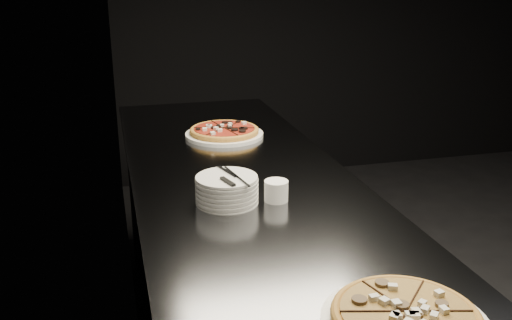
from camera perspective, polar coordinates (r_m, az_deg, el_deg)
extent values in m
cube|color=black|center=(1.71, -13.35, 11.80)|extent=(0.02, 5.00, 2.80)
cube|color=slate|center=(2.09, -0.83, -14.40)|extent=(0.70, 2.40, 0.90)
cube|color=slate|center=(1.88, -0.89, -2.56)|extent=(0.74, 2.44, 0.02)
cylinder|color=gold|center=(1.19, 14.75, -15.09)|extent=(0.35, 0.35, 0.01)
torus|color=gold|center=(1.18, 14.78, -14.84)|extent=(0.36, 0.36, 0.02)
cylinder|color=gold|center=(1.18, 14.80, -14.63)|extent=(0.31, 0.31, 0.01)
cylinder|color=white|center=(2.39, -3.18, 2.54)|extent=(0.33, 0.33, 0.02)
cylinder|color=gold|center=(2.39, -3.19, 2.86)|extent=(0.35, 0.35, 0.01)
torus|color=gold|center=(2.39, -3.19, 3.00)|extent=(0.36, 0.36, 0.02)
cylinder|color=maroon|center=(2.39, -3.19, 3.12)|extent=(0.31, 0.31, 0.01)
cylinder|color=white|center=(1.72, -2.92, -4.05)|extent=(0.19, 0.19, 0.01)
cylinder|color=white|center=(1.71, -2.92, -3.63)|extent=(0.19, 0.19, 0.01)
cylinder|color=white|center=(1.71, -2.93, -3.19)|extent=(0.19, 0.19, 0.01)
cylinder|color=white|center=(1.70, -2.94, -2.76)|extent=(0.19, 0.19, 0.01)
cylinder|color=white|center=(1.70, -2.95, -2.32)|extent=(0.19, 0.19, 0.01)
cylinder|color=white|center=(1.69, -2.95, -1.88)|extent=(0.19, 0.19, 0.01)
cube|color=silver|center=(1.73, -2.91, -1.18)|extent=(0.05, 0.12, 0.00)
cube|color=black|center=(1.64, -2.84, -2.16)|extent=(0.03, 0.07, 0.01)
cube|color=silver|center=(1.69, -1.97, -1.64)|extent=(0.02, 0.19, 0.00)
cylinder|color=white|center=(1.72, 2.03, -3.10)|extent=(0.07, 0.07, 0.06)
cylinder|color=black|center=(1.71, 2.04, -2.34)|extent=(0.06, 0.06, 0.01)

